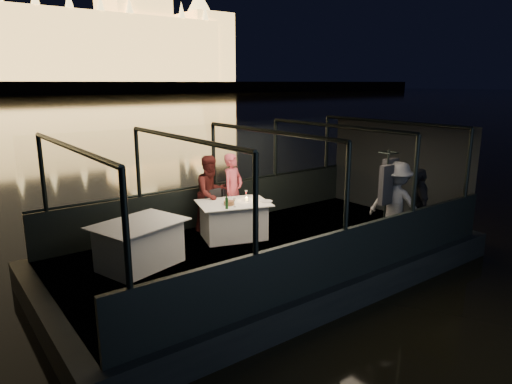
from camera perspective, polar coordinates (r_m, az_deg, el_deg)
boat_hull at (r=9.35m, az=1.49°, el=-9.75°), size 8.60×4.40×1.00m
boat_deck at (r=9.17m, az=1.51°, el=-6.99°), size 8.00×4.00×0.04m
gunwale_port at (r=10.59m, az=-5.19°, el=-1.53°), size 8.00×0.08×0.90m
gunwale_starboard at (r=7.64m, az=10.95°, el=-7.78°), size 8.00×0.08×0.90m
cabin_glass_port at (r=10.35m, az=-5.33°, el=4.62°), size 8.00×0.02×1.40m
cabin_glass_starboard at (r=7.30m, az=11.35°, el=0.67°), size 8.00×0.02×1.40m
cabin_roof_glass at (r=8.63m, az=1.60°, el=7.59°), size 8.00×4.00×0.02m
end_wall_fore at (r=7.16m, az=-24.54°, el=-4.31°), size 0.02×4.00×2.30m
end_wall_aft at (r=11.68m, az=17.16°, el=2.86°), size 0.02×4.00×2.30m
canopy_ribs at (r=8.82m, az=1.55°, el=0.14°), size 8.00×4.00×2.30m
dining_table_central at (r=9.58m, az=-2.82°, el=-3.52°), size 1.70×1.43×0.77m
dining_table_aft at (r=8.37m, az=-14.33°, el=-6.51°), size 1.79×1.51×0.81m
chair_port_left at (r=9.94m, az=-4.79°, el=-2.54°), size 0.46×0.46×0.92m
chair_port_right at (r=10.22m, az=-2.77°, el=-2.04°), size 0.47×0.47×0.88m
coat_stand at (r=9.25m, az=15.84°, el=-1.35°), size 0.65×0.58×1.95m
person_woman_coral at (r=10.32m, az=-2.90°, el=-0.18°), size 0.70×0.59×1.66m
person_man_maroon at (r=10.02m, az=-5.60°, el=-0.64°), size 0.85×0.68×1.67m
passenger_stripe at (r=9.40m, az=17.14°, el=-1.51°), size 0.92×1.24×1.71m
passenger_dark at (r=9.71m, az=19.59°, el=-1.23°), size 0.87×0.95×1.55m
wine_bottle at (r=8.98m, az=-3.69°, el=-1.18°), size 0.08×0.08×0.28m
bread_basket at (r=9.28m, az=-3.39°, el=-1.40°), size 0.27×0.27×0.09m
amber_candle at (r=9.62m, az=-1.17°, el=-0.83°), size 0.05×0.05×0.07m
plate_near at (r=9.55m, az=1.28°, el=-1.15°), size 0.33×0.33×0.02m
plate_far at (r=9.39m, az=-3.64°, el=-1.43°), size 0.26×0.26×0.01m
wine_glass_white at (r=9.11m, az=-2.71°, el=-1.31°), size 0.08×0.08×0.19m
wine_glass_red at (r=9.72m, az=-1.24°, el=-0.36°), size 0.07×0.07×0.19m
wine_glass_empty at (r=9.40m, az=-0.93°, el=-0.84°), size 0.07×0.07×0.18m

